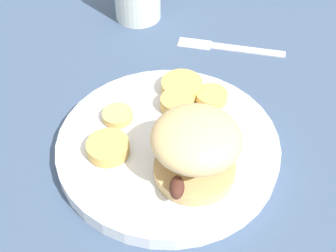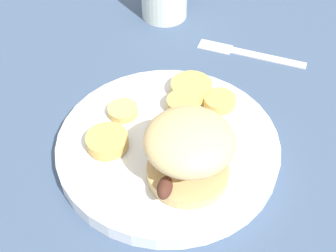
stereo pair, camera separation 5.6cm
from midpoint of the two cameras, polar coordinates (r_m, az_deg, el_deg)
name	(u,v)px [view 2 (the right image)]	position (r m, az deg, el deg)	size (l,w,h in m)	color
ground_plane	(168,152)	(0.59, 2.69, -3.33)	(4.00, 4.00, 0.00)	#3D5170
dinner_plate	(168,145)	(0.58, 2.73, -2.53)	(0.28, 0.28, 0.02)	white
sandwich	(189,149)	(0.51, 5.69, -2.93)	(0.11, 0.11, 0.08)	tan
potato_round_0	(107,141)	(0.56, -4.64, -2.00)	(0.05, 0.05, 0.02)	tan
potato_round_1	(122,111)	(0.60, -3.04, 1.65)	(0.04, 0.04, 0.01)	#DBB766
potato_round_2	(191,88)	(0.63, 5.39, 4.50)	(0.06, 0.06, 0.02)	tan
potato_round_3	(183,104)	(0.61, 4.43, 2.53)	(0.04, 0.04, 0.02)	tan
potato_round_4	(220,101)	(0.62, 8.88, 2.91)	(0.04, 0.04, 0.01)	tan
fork	(250,54)	(0.75, 12.08, 8.50)	(0.07, 0.17, 0.00)	silver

